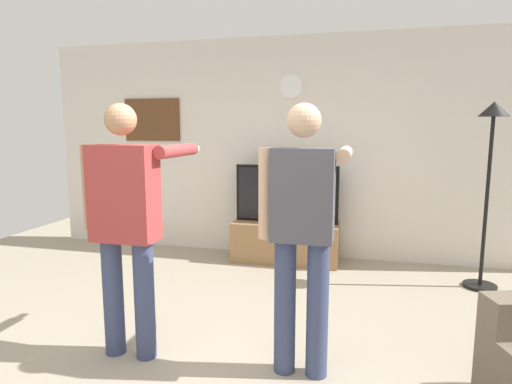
# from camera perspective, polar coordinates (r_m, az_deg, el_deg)

# --- Properties ---
(back_wall) EXTENTS (6.40, 0.10, 2.70)m
(back_wall) POSITION_cam_1_polar(r_m,az_deg,el_deg) (5.32, 4.45, 5.90)
(back_wall) COLOR silver
(back_wall) RESTS_ON ground_plane
(tv_stand) EXTENTS (1.26, 0.49, 0.48)m
(tv_stand) POSITION_cam_1_polar(r_m,az_deg,el_deg) (5.14, 3.99, -6.74)
(tv_stand) COLOR #997047
(tv_stand) RESTS_ON ground_plane
(television) EXTENTS (1.23, 0.07, 0.69)m
(television) POSITION_cam_1_polar(r_m,az_deg,el_deg) (5.07, 4.14, -0.26)
(television) COLOR black
(television) RESTS_ON tv_stand
(wall_clock) EXTENTS (0.28, 0.03, 0.28)m
(wall_clock) POSITION_cam_1_polar(r_m,az_deg,el_deg) (5.28, 4.76, 14.00)
(wall_clock) COLOR white
(framed_picture) EXTENTS (0.78, 0.04, 0.55)m
(framed_picture) POSITION_cam_1_polar(r_m,az_deg,el_deg) (5.85, -13.79, 9.43)
(framed_picture) COLOR brown
(floor_lamp) EXTENTS (0.32, 0.32, 1.85)m
(floor_lamp) POSITION_cam_1_polar(r_m,az_deg,el_deg) (4.69, 29.04, 4.18)
(floor_lamp) COLOR black
(floor_lamp) RESTS_ON ground_plane
(person_standing_nearer_lamp) EXTENTS (0.62, 0.78, 1.75)m
(person_standing_nearer_lamp) POSITION_cam_1_polar(r_m,az_deg,el_deg) (3.01, -17.12, -3.13)
(person_standing_nearer_lamp) COLOR #384266
(person_standing_nearer_lamp) RESTS_ON ground_plane
(person_standing_nearer_couch) EXTENTS (0.56, 0.78, 1.74)m
(person_standing_nearer_couch) POSITION_cam_1_polar(r_m,az_deg,el_deg) (2.68, 6.32, -4.57)
(person_standing_nearer_couch) COLOR #384266
(person_standing_nearer_couch) RESTS_ON ground_plane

